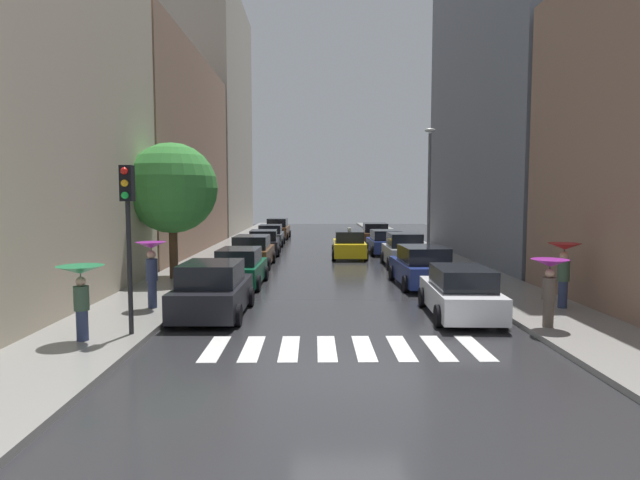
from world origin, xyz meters
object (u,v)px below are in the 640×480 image
object	(u,v)px
parked_car_left_sixth	(278,229)
traffic_light_left_corner	(128,212)
parked_car_right_second	(422,267)
pedestrian_near_tree	(564,261)
parked_car_left_fifth	(271,236)
taxi_midroad	(349,245)
parked_car_left_nearest	(213,291)
parked_car_left_second	(240,268)
parked_car_left_fourth	(264,243)
parked_car_right_fourth	(385,243)
parked_car_right_third	(404,251)
pedestrian_foreground	(550,278)
parked_car_right_fifth	(375,235)
pedestrian_far_side	(151,261)
pedestrian_by_kerb	(81,284)
lamp_post_right	(429,185)
parked_car_left_third	(252,252)
parked_car_right_nearest	(460,293)

from	to	relation	value
parked_car_left_sixth	traffic_light_left_corner	size ratio (longest dim) A/B	1.02
parked_car_right_second	pedestrian_near_tree	world-z (taller)	pedestrian_near_tree
parked_car_left_fifth	taxi_midroad	xyz separation A→B (m)	(5.35, -7.90, 0.03)
parked_car_left_nearest	traffic_light_left_corner	distance (m)	4.00
parked_car_left_nearest	parked_car_left_second	world-z (taller)	parked_car_left_nearest
parked_car_right_second	pedestrian_near_tree	size ratio (longest dim) A/B	2.20
parked_car_left_fifth	pedestrian_near_tree	xyz separation A→B (m)	(11.10, -23.05, 0.90)
traffic_light_left_corner	parked_car_left_fourth	bearing A→B (deg)	85.61
parked_car_left_second	parked_car_right_fourth	size ratio (longest dim) A/B	1.01
parked_car_right_third	parked_car_right_fourth	size ratio (longest dim) A/B	0.97
parked_car_right_third	pedestrian_foreground	world-z (taller)	pedestrian_foreground
parked_car_left_nearest	parked_car_left_sixth	distance (m)	29.93
parked_car_right_second	pedestrian_foreground	distance (m)	7.77
parked_car_right_fifth	pedestrian_far_side	bearing A→B (deg)	158.88
traffic_light_left_corner	pedestrian_by_kerb	bearing A→B (deg)	-148.57
parked_car_left_fifth	lamp_post_right	world-z (taller)	lamp_post_right
parked_car_right_second	pedestrian_far_side	bearing A→B (deg)	115.18
parked_car_left_fifth	pedestrian_far_side	bearing A→B (deg)	175.04
parked_car_right_second	pedestrian_foreground	size ratio (longest dim) A/B	2.46
parked_car_left_nearest	pedestrian_near_tree	size ratio (longest dim) A/B	2.04
parked_car_right_third	pedestrian_far_side	distance (m)	14.73
parked_car_left_fifth	parked_car_right_fourth	distance (m)	9.76
pedestrian_by_kerb	taxi_midroad	bearing A→B (deg)	-151.52
parked_car_right_second	parked_car_right_third	bearing A→B (deg)	-4.48
pedestrian_foreground	pedestrian_far_side	world-z (taller)	pedestrian_far_side
parked_car_right_fourth	pedestrian_foreground	size ratio (longest dim) A/B	2.26
parked_car_left_nearest	pedestrian_by_kerb	bearing A→B (deg)	142.82
taxi_midroad	pedestrian_foreground	world-z (taller)	pedestrian_foreground
parked_car_left_fourth	parked_car_right_third	world-z (taller)	parked_car_right_third
pedestrian_near_tree	parked_car_right_third	bearing A→B (deg)	152.70
parked_car_left_fifth	parked_car_left_sixth	bearing A→B (deg)	-0.98
parked_car_left_fourth	traffic_light_left_corner	size ratio (longest dim) A/B	0.97
parked_car_left_third	lamp_post_right	distance (m)	10.24
parked_car_right_second	parked_car_right_fifth	size ratio (longest dim) A/B	1.02
parked_car_right_nearest	parked_car_right_fifth	world-z (taller)	parked_car_right_fifth
parked_car_left_nearest	parked_car_right_third	size ratio (longest dim) A/B	1.04
parked_car_left_fourth	parked_car_left_fifth	size ratio (longest dim) A/B	1.01
parked_car_left_sixth	parked_car_right_fourth	distance (m)	14.60
parked_car_left_sixth	parked_car_right_third	size ratio (longest dim) A/B	1.09
parked_car_left_third	parked_car_right_second	world-z (taller)	parked_car_right_second
traffic_light_left_corner	taxi_midroad	bearing A→B (deg)	69.44
parked_car_right_second	traffic_light_left_corner	xyz separation A→B (m)	(-9.15, -8.13, 2.52)
parked_car_right_fourth	parked_car_left_fifth	bearing A→B (deg)	51.73
parked_car_right_fifth	parked_car_left_fourth	bearing A→B (deg)	131.91
parked_car_right_nearest	parked_car_right_fourth	size ratio (longest dim) A/B	1.04
taxi_midroad	pedestrian_near_tree	xyz separation A→B (m)	(5.75, -15.15, 0.87)
parked_car_left_second	pedestrian_foreground	world-z (taller)	pedestrian_foreground
parked_car_left_third	parked_car_right_second	distance (m)	9.78
parked_car_left_second	lamp_post_right	xyz separation A→B (m)	(9.34, 7.33, 3.56)
taxi_midroad	pedestrian_near_tree	bearing A→B (deg)	-157.57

